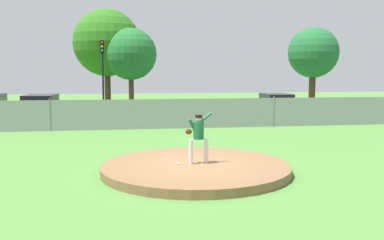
% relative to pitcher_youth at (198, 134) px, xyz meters
% --- Properties ---
extents(ground_plane, '(80.00, 80.00, 0.00)m').
position_rel_pitcher_youth_xyz_m(ground_plane, '(-0.08, 5.94, -1.19)').
color(ground_plane, '#4C8438').
extents(asphalt_strip, '(44.00, 7.00, 0.01)m').
position_rel_pitcher_youth_xyz_m(asphalt_strip, '(-0.08, 14.44, -1.19)').
color(asphalt_strip, '#2B2B2D').
rests_on(asphalt_strip, ground_plane).
extents(pitchers_mound, '(5.78, 5.78, 0.26)m').
position_rel_pitcher_youth_xyz_m(pitchers_mound, '(-0.08, -0.06, -1.06)').
color(pitchers_mound, brown).
rests_on(pitchers_mound, ground_plane).
extents(pitcher_youth, '(0.82, 0.32, 1.58)m').
position_rel_pitcher_youth_xyz_m(pitcher_youth, '(0.00, 0.00, 0.00)').
color(pitcher_youth, silver).
rests_on(pitcher_youth, pitchers_mound).
extents(baseball, '(0.07, 0.07, 0.07)m').
position_rel_pitcher_youth_xyz_m(baseball, '(-0.63, -0.07, -0.89)').
color(baseball, white).
rests_on(baseball, pitchers_mound).
extents(chainlink_fence, '(30.03, 0.07, 1.70)m').
position_rel_pitcher_youth_xyz_m(chainlink_fence, '(-0.08, 9.94, -0.39)').
color(chainlink_fence, gray).
rests_on(chainlink_fence, ground_plane).
extents(parked_car_navy, '(2.09, 4.66, 1.65)m').
position_rel_pitcher_youth_xyz_m(parked_car_navy, '(-7.38, 14.34, -0.39)').
color(parked_car_navy, '#161E4C').
rests_on(parked_car_navy, ground_plane).
extents(parked_car_slate, '(1.88, 4.21, 1.61)m').
position_rel_pitcher_youth_xyz_m(parked_car_slate, '(7.50, 13.99, -0.42)').
color(parked_car_slate, slate).
rests_on(parked_car_slate, ground_plane).
extents(traffic_cone_orange, '(0.40, 0.40, 0.55)m').
position_rel_pitcher_youth_xyz_m(traffic_cone_orange, '(0.29, 12.05, -0.93)').
color(traffic_cone_orange, orange).
rests_on(traffic_cone_orange, asphalt_strip).
extents(traffic_light_near, '(0.28, 0.46, 5.26)m').
position_rel_pitcher_youth_xyz_m(traffic_light_near, '(-3.87, 18.92, 2.38)').
color(traffic_light_near, black).
rests_on(traffic_light_near, ground_plane).
extents(tree_leaning_west, '(5.60, 5.60, 8.23)m').
position_rel_pitcher_youth_xyz_m(tree_leaning_west, '(-3.77, 24.11, 4.22)').
color(tree_leaning_west, '#4C331E').
rests_on(tree_leaning_west, ground_plane).
extents(tree_broad_left, '(4.19, 4.19, 6.54)m').
position_rel_pitcher_youth_xyz_m(tree_broad_left, '(-1.81, 22.39, 3.23)').
color(tree_broad_left, '#4C331E').
rests_on(tree_broad_left, ground_plane).
extents(tree_slender_far, '(4.42, 4.42, 6.90)m').
position_rel_pitcher_youth_xyz_m(tree_slender_far, '(14.04, 23.04, 3.46)').
color(tree_slender_far, '#4C331E').
rests_on(tree_slender_far, ground_plane).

